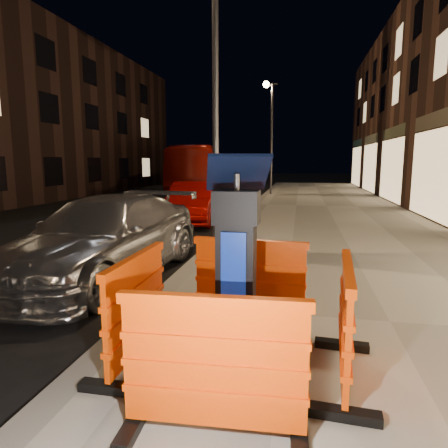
% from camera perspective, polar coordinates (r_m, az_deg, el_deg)
% --- Properties ---
extents(ground_plane, '(120.00, 120.00, 0.00)m').
position_cam_1_polar(ground_plane, '(5.53, -10.39, -12.71)').
color(ground_plane, black).
rests_on(ground_plane, ground).
extents(sidewalk, '(6.00, 60.00, 0.15)m').
position_cam_1_polar(sidewalk, '(5.28, 22.59, -13.49)').
color(sidewalk, gray).
rests_on(sidewalk, ground).
extents(kerb, '(0.30, 60.00, 0.15)m').
position_cam_1_polar(kerb, '(5.51, -10.41, -11.98)').
color(kerb, slate).
rests_on(kerb, ground).
extents(parking_kiosk, '(0.60, 0.60, 1.83)m').
position_cam_1_polar(parking_kiosk, '(3.56, 1.77, -6.84)').
color(parking_kiosk, black).
rests_on(parking_kiosk, sidewalk).
extents(barrier_front, '(1.33, 0.60, 1.02)m').
position_cam_1_polar(barrier_front, '(2.85, -1.49, -19.95)').
color(barrier_front, '#FF4603').
rests_on(barrier_front, sidewalk).
extents(barrier_back, '(1.35, 0.66, 1.02)m').
position_cam_1_polar(barrier_back, '(4.58, 3.64, -8.50)').
color(barrier_back, '#FF4603').
rests_on(barrier_back, sidewalk).
extents(barrier_kerbside, '(0.55, 1.31, 1.02)m').
position_cam_1_polar(barrier_kerbside, '(3.94, -12.32, -11.64)').
color(barrier_kerbside, '#FF4603').
rests_on(barrier_kerbside, sidewalk).
extents(barrier_bldgside, '(0.64, 1.35, 1.02)m').
position_cam_1_polar(barrier_bldgside, '(3.67, 16.95, -13.40)').
color(barrier_bldgside, '#FF4603').
rests_on(barrier_bldgside, sidewalk).
extents(car_silver, '(2.42, 5.02, 1.41)m').
position_cam_1_polar(car_silver, '(7.45, -16.35, -7.19)').
color(car_silver, '#B3B3B8').
rests_on(car_silver, ground).
extents(car_red, '(1.80, 4.19, 1.34)m').
position_cam_1_polar(car_red, '(13.32, -4.22, 0.25)').
color(car_red, '#920702').
rests_on(car_red, ground).
extents(bus_doubledecker, '(3.98, 10.97, 2.99)m').
position_cam_1_polar(bus_doubledecker, '(27.47, -3.85, 4.81)').
color(bus_doubledecker, maroon).
rests_on(bus_doubledecker, ground).
extents(street_lamp_mid, '(0.12, 0.12, 6.00)m').
position_cam_1_polar(street_lamp_mid, '(8.03, -1.23, 17.02)').
color(street_lamp_mid, '#3F3F44').
rests_on(street_lamp_mid, sidewalk).
extents(street_lamp_far, '(0.12, 0.12, 6.00)m').
position_cam_1_polar(street_lamp_far, '(22.87, 6.81, 11.81)').
color(street_lamp_far, '#3F3F44').
rests_on(street_lamp_far, sidewalk).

